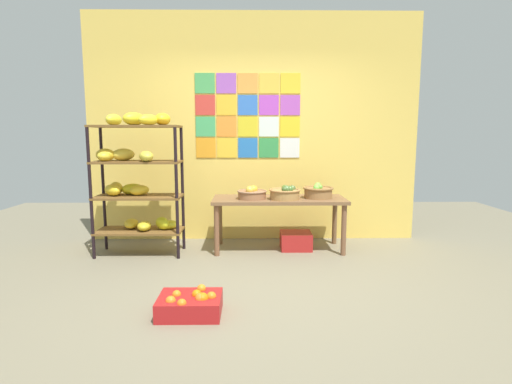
{
  "coord_description": "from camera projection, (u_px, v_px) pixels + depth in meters",
  "views": [
    {
      "loc": [
        -0.04,
        -3.64,
        1.4
      ],
      "look_at": [
        0.03,
        0.79,
        0.78
      ],
      "focal_mm": 28.34,
      "sensor_mm": 36.0,
      "label": 1
    }
  ],
  "objects": [
    {
      "name": "banana_shelf_unit",
      "position": [
        136.0,
        174.0,
        4.7
      ],
      "size": [
        1.0,
        0.57,
        1.66
      ],
      "color": "black",
      "rests_on": "ground"
    },
    {
      "name": "produce_crate_under_table",
      "position": [
        296.0,
        241.0,
        5.0
      ],
      "size": [
        0.38,
        0.35,
        0.21
      ],
      "primitive_type": "cube",
      "color": "#AE2120",
      "rests_on": "ground"
    },
    {
      "name": "fruit_basket_back_left",
      "position": [
        318.0,
        191.0,
        4.89
      ],
      "size": [
        0.37,
        0.37,
        0.18
      ],
      "color": "olive",
      "rests_on": "display_table"
    },
    {
      "name": "display_table",
      "position": [
        279.0,
        204.0,
        4.92
      ],
      "size": [
        1.6,
        0.63,
        0.64
      ],
      "color": "brown",
      "rests_on": "ground"
    },
    {
      "name": "ground",
      "position": [
        254.0,
        285.0,
        3.8
      ],
      "size": [
        9.47,
        9.47,
        0.0
      ],
      "primitive_type": "plane",
      "color": "#766F58"
    },
    {
      "name": "back_wall_with_art",
      "position": [
        253.0,
        128.0,
        5.34
      ],
      "size": [
        4.35,
        0.07,
        2.97
      ],
      "color": "#EAC455",
      "rests_on": "ground"
    },
    {
      "name": "fruit_basket_centre",
      "position": [
        252.0,
        193.0,
        4.84
      ],
      "size": [
        0.35,
        0.35,
        0.16
      ],
      "color": "#966442",
      "rests_on": "display_table"
    },
    {
      "name": "orange_crate_foreground",
      "position": [
        190.0,
        304.0,
        3.18
      ],
      "size": [
        0.49,
        0.38,
        0.19
      ],
      "color": "#AA1B1D",
      "rests_on": "ground"
    },
    {
      "name": "fruit_basket_left",
      "position": [
        285.0,
        193.0,
        4.79
      ],
      "size": [
        0.37,
        0.37,
        0.18
      ],
      "color": "#A87B43",
      "rests_on": "display_table"
    }
  ]
}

